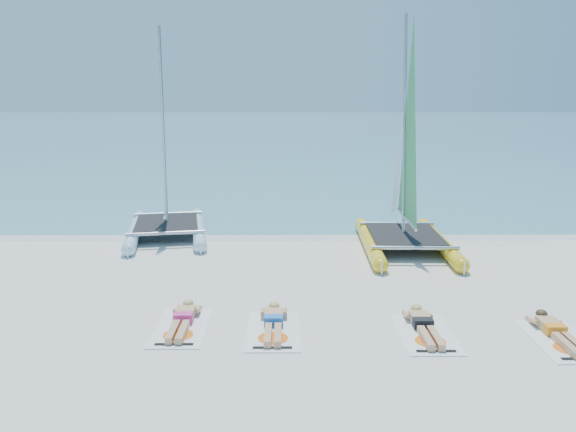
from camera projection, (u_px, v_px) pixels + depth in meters
name	position (u px, v px, depth m)	size (l,w,h in m)	color
ground	(289.00, 296.00, 12.52)	(140.00, 140.00, 0.00)	silver
sea	(286.00, 127.00, 74.05)	(140.00, 115.00, 0.01)	#6EA8B7
wet_sand_strip	(287.00, 235.00, 17.89)	(140.00, 1.40, 0.01)	silver
catamaran_blue	(164.00, 172.00, 17.48)	(3.17, 5.27, 6.74)	#BEE1F9
catamaran_yellow	(404.00, 172.00, 16.32)	(2.54, 5.47, 6.93)	yellow
towel_a	(181.00, 328.00, 10.79)	(1.00, 1.85, 0.02)	white
sunbather_a	(183.00, 319.00, 10.95)	(0.37, 1.73, 0.26)	tan
towel_b	(273.00, 331.00, 10.65)	(1.00, 1.85, 0.02)	white
sunbather_b	(273.00, 321.00, 10.82)	(0.37, 1.73, 0.26)	tan
towel_c	(426.00, 334.00, 10.52)	(1.00, 1.85, 0.02)	white
sunbather_c	(423.00, 324.00, 10.69)	(0.37, 1.73, 0.26)	tan
towel_d	(560.00, 340.00, 10.24)	(1.00, 1.85, 0.02)	white
sunbather_d	(556.00, 331.00, 10.40)	(0.37, 1.73, 0.26)	tan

